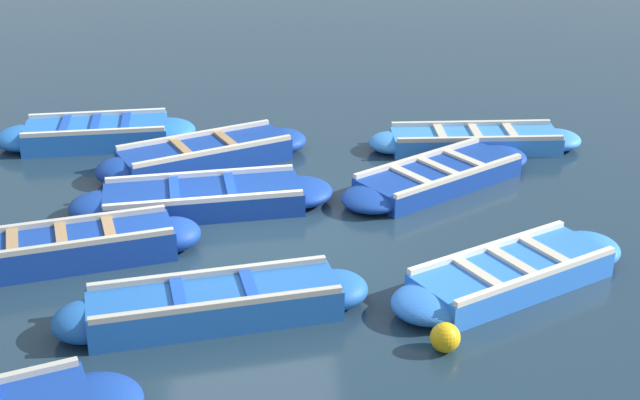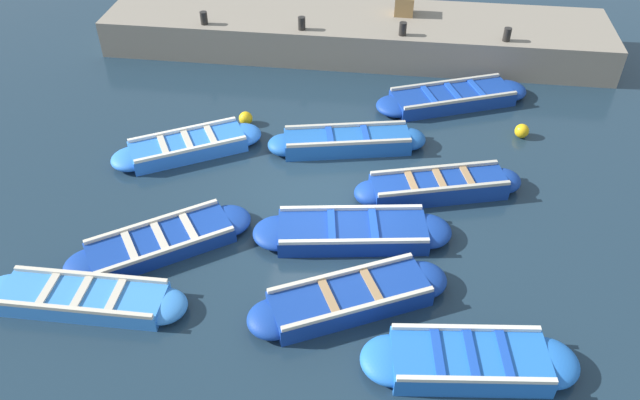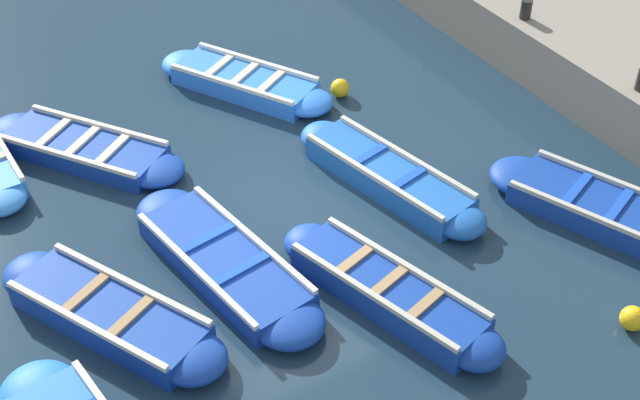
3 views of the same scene
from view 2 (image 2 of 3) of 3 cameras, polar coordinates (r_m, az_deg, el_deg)
The scene contains 18 objects.
ground_plane at distance 13.00m, azimuth 0.45°, elevation 0.24°, with size 120.00×120.00×0.00m, color #1C303F.
boat_tucked at distance 13.18m, azimuth 10.77°, elevation 1.21°, with size 1.69×3.63×0.46m.
boat_inner_gap at distance 14.50m, azimuth -11.97°, elevation 4.82°, with size 2.45×3.42×0.40m.
boat_centre at distance 10.75m, azimuth 2.76°, elevation -8.98°, with size 2.35×3.60×0.43m.
boat_bow_out at distance 12.13m, azimuth -14.34°, elevation -3.76°, with size 2.80×3.46×0.37m.
boat_end_of_row at distance 11.96m, azimuth 2.97°, elevation -2.92°, with size 1.50×3.91×0.40m.
boat_broadside at distance 14.31m, azimuth 2.49°, elevation 5.35°, with size 1.50×3.71×0.45m.
boat_alongside at distance 10.20m, azimuth 13.48°, elevation -14.14°, with size 1.32×3.47×0.44m.
boat_outer_right at distance 16.35m, azimuth 12.01°, elevation 9.12°, with size 2.40×4.10×0.41m.
boat_near_quay at distance 11.51m, azimuth -20.79°, elevation -8.42°, with size 0.89×3.64×0.37m.
quay_wall at distance 18.64m, azimuth 3.17°, elevation 15.03°, with size 2.88×14.21×1.02m.
bollard_north at distance 18.12m, azimuth -10.57°, elevation 16.04°, with size 0.20×0.20×0.35m, color black.
bollard_mid_north at distance 17.52m, azimuth -1.68°, elevation 15.85°, with size 0.20×0.20×0.35m, color black.
bollard_mid_south at distance 17.33m, azimuth 7.58°, elevation 15.25°, with size 0.20×0.20×0.35m, color black.
bollard_south at distance 17.57m, azimuth 16.74°, elevation 14.29°, with size 0.20×0.20×0.35m, color black.
wooden_crate at distance 18.57m, azimuth 7.73°, elevation 17.23°, with size 0.52×0.52×0.52m, color olive.
buoy_orange_near at distance 15.30m, azimuth -6.81°, elevation 7.43°, with size 0.33×0.33×0.33m, color #EAB214.
buoy_yellow_far at distance 15.47m, azimuth 17.97°, elevation 6.03°, with size 0.33×0.33×0.33m, color #EAB214.
Camera 2 is at (9.98, 1.19, 8.24)m, focal length 35.00 mm.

